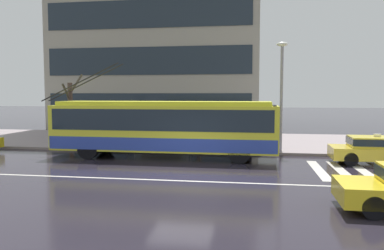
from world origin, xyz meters
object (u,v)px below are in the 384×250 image
Objects in this scene: trolleybus at (164,127)px; street_tree_bare at (71,108)px; taxi_ahead_of_bus at (379,149)px; bus_shelter at (160,115)px; pedestrian_approaching_curb at (251,121)px; street_lamp at (282,86)px; pedestrian_at_shelter at (201,118)px.

street_tree_bare is at bearing 148.71° from trolleybus.
bus_shelter is (-11.14, 3.47, 1.27)m from taxi_ahead_of_bus.
street_tree_bare is at bearing 168.23° from pedestrian_approaching_curb.
bus_shelter is at bearing 174.02° from street_lamp.
trolleybus is 3.39m from bus_shelter.
street_lamp is at bearing -8.25° from street_tree_bare.
bus_shelter is 0.65× the size of street_lamp.
bus_shelter is at bearing -10.74° from street_tree_bare.
street_lamp is at bearing -5.98° from bus_shelter.
trolleybus is 6.22× the size of pedestrian_at_shelter.
street_lamp is (6.92, -0.72, 1.68)m from bus_shelter.
pedestrian_approaching_curb is (4.32, 1.98, 0.22)m from trolleybus.
street_lamp reaches higher than taxi_ahead_of_bus.
pedestrian_at_shelter is 0.97× the size of pedestrian_approaching_curb.
trolleybus is 4.76m from pedestrian_approaching_curb.
taxi_ahead_of_bus is 6.33m from pedestrian_approaching_curb.
taxi_ahead_of_bus is (10.14, -0.27, -0.87)m from trolleybus.
street_tree_bare is at bearing 169.26° from bus_shelter.
bus_shelter reaches higher than pedestrian_approaching_curb.
bus_shelter is at bearing -157.56° from pedestrian_at_shelter.
street_tree_bare is (-13.13, 1.90, -1.32)m from street_lamp.
pedestrian_approaching_curb is 0.46× the size of street_tree_bare.
bus_shelter reaches higher than pedestrian_at_shelter.
taxi_ahead_of_bus is at bearing -1.50° from trolleybus.
street_tree_bare is at bearing 178.42° from pedestrian_at_shelter.
pedestrian_approaching_curb reaches higher than pedestrian_at_shelter.
pedestrian_approaching_curb is (3.04, -2.17, 0.05)m from pedestrian_at_shelter.
bus_shelter is 2.48m from pedestrian_at_shelter.
bus_shelter reaches higher than taxi_ahead_of_bus.
street_tree_bare reaches higher than pedestrian_approaching_curb.
bus_shelter is 7.16m from street_lamp.
pedestrian_at_shelter is (1.28, 4.15, 0.17)m from trolleybus.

